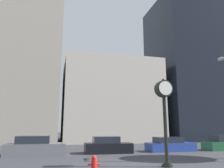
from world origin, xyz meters
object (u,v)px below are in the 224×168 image
Objects in this scene: car_grey at (35,147)px; car_blue at (170,145)px; street_clock at (164,103)px; car_black at (108,146)px; fire_hydrant_near at (94,163)px.

car_blue is at bearing 2.30° from car_grey.
street_clock reaches higher than car_blue.
car_grey is at bearing -177.90° from car_blue.
car_blue is at bearing 59.92° from street_clock.
fire_hydrant_near is (-2.43, -7.36, -0.20)m from car_black.
street_clock is at bearing -119.26° from car_blue.
car_black is 5.37× the size of fire_hydrant_near.
street_clock is at bearing -42.21° from car_grey.
car_grey is 1.11× the size of car_black.
car_blue is (11.60, 0.26, -0.09)m from car_grey.
car_blue is at bearing 3.78° from car_black.
car_black is at bearing 71.71° from fire_hydrant_near.
car_black reaches higher than car_blue.
car_grey is at bearing -175.35° from car_black.
street_clock is 1.11× the size of car_grey.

